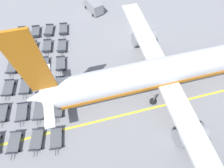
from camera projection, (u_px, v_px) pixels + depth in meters
ground_plane at (139, 33)px, 33.47m from camera, size 500.00×500.00×0.00m
airplane at (170, 70)px, 24.66m from camera, size 32.90×40.03×14.27m
service_van at (93, 5)px, 35.80m from camera, size 5.14×3.21×2.37m
baggage_dolly_row_near_col_a at (21, 33)px, 32.73m from camera, size 3.58×2.03×0.92m
baggage_dolly_row_near_col_b at (17, 49)px, 30.62m from camera, size 3.58×2.00×0.92m
baggage_dolly_row_near_col_c at (12, 67)px, 28.66m from camera, size 3.58×2.06×0.92m
baggage_dolly_row_near_col_d at (8, 88)px, 26.56m from camera, size 3.58×2.09×0.92m
baggage_dolly_row_near_col_e at (1, 114)px, 24.44m from camera, size 3.58×2.04×0.92m
baggage_dolly_row_mid_a_col_a at (36, 32)px, 32.88m from camera, size 3.58×1.94×0.92m
baggage_dolly_row_mid_a_col_b at (32, 48)px, 30.79m from camera, size 3.57×2.20×0.92m
baggage_dolly_row_mid_a_col_c at (30, 65)px, 28.81m from camera, size 3.57×2.20×0.92m
baggage_dolly_row_mid_a_col_d at (25, 87)px, 26.71m from camera, size 3.58×2.03×0.92m
baggage_dolly_row_mid_a_col_e at (22, 113)px, 24.53m from camera, size 3.58×1.94×0.92m
baggage_dolly_row_mid_a_col_f at (14, 143)px, 22.39m from camera, size 3.57×2.15×0.92m
baggage_dolly_row_mid_b_col_a at (49, 31)px, 33.09m from camera, size 3.56×2.22×0.92m
baggage_dolly_row_mid_b_col_b at (47, 46)px, 31.00m from camera, size 3.58×2.08×0.92m
baggage_dolly_row_mid_b_col_c at (44, 65)px, 28.90m from camera, size 3.58×1.98×0.92m
baggage_dolly_row_mid_b_col_d at (42, 85)px, 26.83m from camera, size 3.57×2.18×0.92m
baggage_dolly_row_mid_b_col_e at (39, 111)px, 24.63m from camera, size 3.57×2.17×0.92m
baggage_dolly_row_mid_b_col_f at (37, 140)px, 22.57m from camera, size 3.57×2.22×0.92m
baggage_dolly_row_far_col_a at (63, 29)px, 33.26m from camera, size 3.58×2.04×0.92m
baggage_dolly_row_far_col_b at (62, 46)px, 31.01m from camera, size 3.57×2.13×0.92m
baggage_dolly_row_far_col_c at (61, 64)px, 28.97m from camera, size 3.58×2.00×0.92m
baggage_dolly_row_far_col_d at (60, 85)px, 26.86m from camera, size 3.57×2.16×0.92m
baggage_dolly_row_far_col_e at (57, 109)px, 24.81m from camera, size 3.58×2.11×0.92m
baggage_dolly_row_far_col_f at (56, 139)px, 22.67m from camera, size 3.58×2.02×0.92m
stand_guidance_stripe at (121, 116)px, 24.78m from camera, size 3.35×33.23×0.01m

